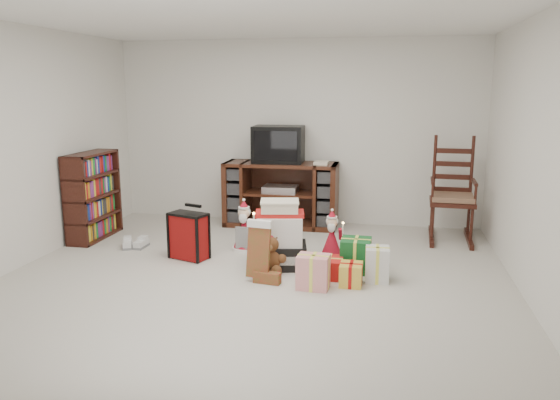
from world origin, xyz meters
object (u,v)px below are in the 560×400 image
object	(u,v)px
teddy_bear	(271,255)
crt_television	(278,144)
tv_stand	(281,194)
mrs_claus_figurine	(244,231)
gift_cluster	(347,267)
bookshelf	(93,197)
red_suitcase	(189,236)
gift_pile	(280,239)
santa_figurine	(332,239)
rocking_chair	(451,203)
sneaker_pair	(134,244)

from	to	relation	value
teddy_bear	crt_television	bearing A→B (deg)	99.27
tv_stand	mrs_claus_figurine	size ratio (longest dim) A/B	2.55
gift_cluster	bookshelf	bearing A→B (deg)	163.77
tv_stand	bookshelf	world-z (taller)	bookshelf
tv_stand	red_suitcase	world-z (taller)	tv_stand
gift_pile	gift_cluster	size ratio (longest dim) A/B	0.78
bookshelf	gift_cluster	xyz separation A→B (m)	(3.22, -0.94, -0.38)
red_suitcase	teddy_bear	xyz separation A→B (m)	(0.97, -0.21, -0.09)
gift_cluster	crt_television	distance (m)	2.50
crt_television	tv_stand	bearing A→B (deg)	-32.03
mrs_claus_figurine	crt_television	bearing A→B (deg)	83.02
bookshelf	red_suitcase	size ratio (longest dim) A/B	1.77
red_suitcase	teddy_bear	distance (m)	1.00
santa_figurine	rocking_chair	bearing A→B (deg)	38.05
bookshelf	santa_figurine	distance (m)	3.02
tv_stand	rocking_chair	xyz separation A→B (m)	(2.20, -0.22, 0.02)
tv_stand	teddy_bear	world-z (taller)	tv_stand
teddy_bear	gift_cluster	xyz separation A→B (m)	(0.79, -0.13, -0.04)
bookshelf	red_suitcase	bearing A→B (deg)	-21.94
mrs_claus_figurine	crt_television	size ratio (longest dim) A/B	0.87
bookshelf	teddy_bear	size ratio (longest dim) A/B	2.78
tv_stand	mrs_claus_figurine	world-z (taller)	tv_stand
teddy_bear	bookshelf	bearing A→B (deg)	161.72
sneaker_pair	red_suitcase	bearing A→B (deg)	-33.17
red_suitcase	rocking_chair	bearing A→B (deg)	44.80
tv_stand	bookshelf	xyz separation A→B (m)	(-2.17, -1.06, 0.08)
teddy_bear	crt_television	world-z (taller)	crt_television
gift_pile	santa_figurine	world-z (taller)	gift_pile
crt_television	sneaker_pair	bearing A→B (deg)	-138.52
gift_pile	crt_television	world-z (taller)	crt_television
red_suitcase	santa_figurine	world-z (taller)	red_suitcase
bookshelf	crt_television	xyz separation A→B (m)	(2.13, 1.09, 0.59)
tv_stand	santa_figurine	bearing A→B (deg)	-57.52
gift_pile	gift_cluster	bearing A→B (deg)	-32.14
bookshelf	rocking_chair	world-z (taller)	rocking_chair
red_suitcase	crt_television	bearing A→B (deg)	86.99
tv_stand	crt_television	xyz separation A→B (m)	(-0.04, 0.02, 0.68)
crt_television	rocking_chair	bearing A→B (deg)	-8.66
santa_figurine	gift_cluster	size ratio (longest dim) A/B	0.60
rocking_chair	sneaker_pair	distance (m)	3.89
bookshelf	gift_cluster	distance (m)	3.38
rocking_chair	red_suitcase	bearing A→B (deg)	-151.14
red_suitcase	sneaker_pair	size ratio (longest dim) A/B	1.94
gift_pile	crt_television	size ratio (longest dim) A/B	1.02
gift_pile	teddy_bear	distance (m)	0.21
mrs_claus_figurine	teddy_bear	bearing A→B (deg)	-54.82
crt_television	red_suitcase	bearing A→B (deg)	-113.95
gift_pile	mrs_claus_figurine	world-z (taller)	gift_pile
rocking_chair	tv_stand	bearing A→B (deg)	176.81
sneaker_pair	gift_cluster	distance (m)	2.63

